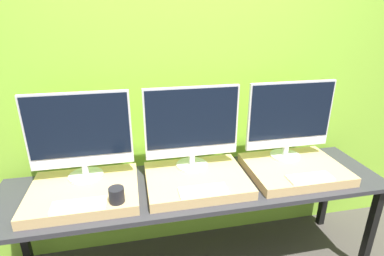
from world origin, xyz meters
TOP-DOWN VIEW (x-y plane):
  - wall_back at (0.00, 0.70)m, footprint 8.00×0.04m
  - workbench at (0.00, 0.32)m, footprint 2.51×0.63m
  - wooden_riser_left at (-0.70, 0.31)m, footprint 0.64×0.51m
  - monitor_left at (-0.70, 0.44)m, footprint 0.62×0.22m
  - keyboard_left at (-0.70, 0.12)m, footprint 0.29×0.11m
  - mug at (-0.49, 0.12)m, footprint 0.09×0.09m
  - wooden_riser_center at (0.00, 0.31)m, footprint 0.64×0.51m
  - monitor_center at (0.00, 0.44)m, footprint 0.62×0.22m
  - keyboard_center at (0.00, 0.12)m, footprint 0.29×0.11m
  - wooden_riser_right at (0.70, 0.31)m, footprint 0.64×0.51m
  - monitor_right at (0.70, 0.44)m, footprint 0.62×0.22m
  - keyboard_right at (0.70, 0.12)m, footprint 0.29×0.11m

SIDE VIEW (x-z plane):
  - workbench at x=0.00m, z-range 0.30..1.02m
  - wooden_riser_left at x=-0.70m, z-range 0.72..0.78m
  - wooden_riser_center at x=0.00m, z-range 0.72..0.78m
  - wooden_riser_right at x=0.70m, z-range 0.72..0.78m
  - keyboard_left at x=-0.70m, z-range 0.78..0.80m
  - keyboard_center at x=0.00m, z-range 0.78..0.80m
  - keyboard_right at x=0.70m, z-range 0.78..0.80m
  - mug at x=-0.49m, z-range 0.78..0.87m
  - monitor_left at x=-0.70m, z-range 0.80..1.35m
  - monitor_center at x=0.00m, z-range 0.80..1.35m
  - monitor_right at x=0.70m, z-range 0.80..1.35m
  - wall_back at x=0.00m, z-range 0.00..2.60m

